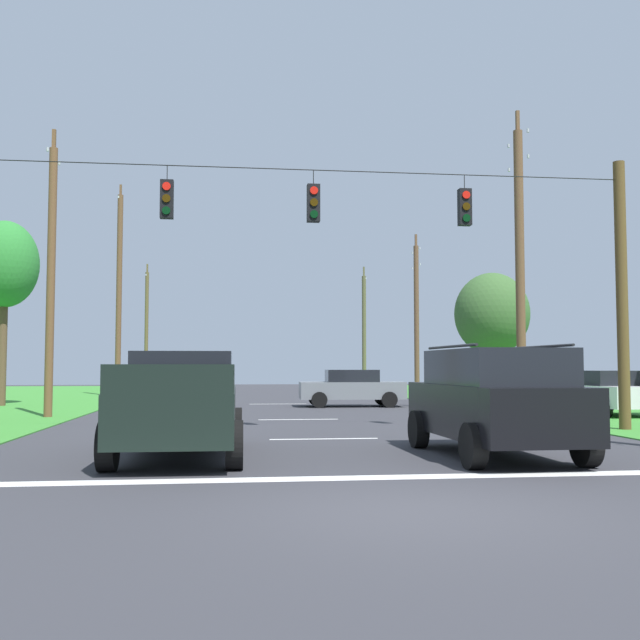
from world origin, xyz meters
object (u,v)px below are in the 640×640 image
(distant_car_crossing_white, at_px, (606,392))
(utility_pole_far_left, at_px, (51,276))
(utility_pole_distant_left, at_px, (146,328))
(overhead_signal_span, at_px, (321,277))
(suv_black, at_px, (494,399))
(tree_roadside_far_right, at_px, (5,266))
(distant_car_oncoming, at_px, (352,387))
(utility_pole_distant_right, at_px, (119,293))
(utility_pole_near_left, at_px, (364,330))
(tree_roadside_left, at_px, (492,314))
(utility_pole_mid_right, at_px, (520,264))
(utility_pole_far_right, at_px, (417,315))
(pickup_truck, at_px, (181,404))

(distant_car_crossing_white, bearing_deg, utility_pole_far_left, 176.83)
(utility_pole_distant_left, bearing_deg, overhead_signal_span, -77.62)
(suv_black, height_order, tree_roadside_far_right, tree_roadside_far_right)
(distant_car_oncoming, distance_m, utility_pole_distant_right, 16.06)
(utility_pole_near_left, relative_size, utility_pole_far_left, 0.99)
(utility_pole_distant_left, distance_m, tree_roadside_far_right, 24.12)
(utility_pole_near_left, xyz_separation_m, utility_pole_distant_left, (-16.42, -0.27, 0.03))
(utility_pole_distant_right, bearing_deg, tree_roadside_left, -18.41)
(utility_pole_mid_right, bearing_deg, utility_pole_distant_left, 117.47)
(distant_car_oncoming, bearing_deg, overhead_signal_span, -102.95)
(utility_pole_far_left, distance_m, tree_roadside_far_right, 8.26)
(suv_black, xyz_separation_m, utility_pole_far_left, (-10.68, 11.77, 3.56))
(utility_pole_mid_right, bearing_deg, utility_pole_near_left, 89.68)
(tree_roadside_left, bearing_deg, distant_car_crossing_white, -89.93)
(distant_car_oncoming, distance_m, utility_pole_far_right, 12.82)
(utility_pole_mid_right, xyz_separation_m, utility_pole_near_left, (0.18, 31.51, -0.82))
(utility_pole_far_left, bearing_deg, pickup_truck, -65.94)
(tree_roadside_left, bearing_deg, overhead_signal_span, -122.25)
(pickup_truck, relative_size, utility_pole_distant_left, 0.59)
(pickup_truck, height_order, distant_car_oncoming, pickup_truck)
(distant_car_crossing_white, xyz_separation_m, utility_pole_far_left, (-18.56, 1.03, 3.83))
(distant_car_oncoming, xyz_separation_m, utility_pole_mid_right, (5.12, -5.48, 4.50))
(utility_pole_near_left, height_order, tree_roadside_far_right, utility_pole_near_left)
(pickup_truck, xyz_separation_m, utility_pole_far_right, (11.52, 27.36, 3.61))
(overhead_signal_span, xyz_separation_m, suv_black, (2.61, -5.04, -2.85))
(utility_pole_mid_right, height_order, tree_roadside_far_right, utility_pole_mid_right)
(utility_pole_near_left, height_order, utility_pole_distant_left, utility_pole_near_left)
(utility_pole_far_left, xyz_separation_m, utility_pole_distant_left, (-0.25, 31.19, -0.12))
(distant_car_crossing_white, height_order, utility_pole_mid_right, utility_pole_mid_right)
(suv_black, xyz_separation_m, utility_pole_distant_right, (-10.80, 27.87, 4.58))
(utility_pole_far_right, distance_m, utility_pole_distant_left, 22.33)
(distant_car_oncoming, bearing_deg, pickup_truck, -109.90)
(utility_pole_mid_right, relative_size, utility_pole_distant_right, 0.93)
(utility_pole_far_left, xyz_separation_m, tree_roadside_far_right, (-3.57, 7.34, 1.25))
(suv_black, relative_size, distant_car_crossing_white, 1.10)
(utility_pole_far_right, height_order, utility_pole_distant_right, utility_pole_distant_right)
(utility_pole_near_left, xyz_separation_m, tree_roadside_left, (2.38, -21.58, -0.26))
(utility_pole_near_left, bearing_deg, distant_car_crossing_white, -85.78)
(tree_roadside_far_right, bearing_deg, distant_car_oncoming, -7.49)
(distant_car_oncoming, height_order, tree_roadside_left, tree_roadside_left)
(tree_roadside_left, bearing_deg, utility_pole_far_left, -151.97)
(distant_car_crossing_white, relative_size, tree_roadside_left, 0.70)
(suv_black, relative_size, utility_pole_distant_right, 0.42)
(distant_car_oncoming, height_order, utility_pole_distant_right, utility_pole_distant_right)
(utility_pole_mid_right, distance_m, utility_pole_distant_left, 35.21)
(overhead_signal_span, distance_m, distant_car_oncoming, 12.87)
(utility_pole_mid_right, bearing_deg, utility_pole_far_right, 88.43)
(utility_pole_distant_left, bearing_deg, distant_car_oncoming, -66.65)
(utility_pole_mid_right, xyz_separation_m, utility_pole_distant_left, (-16.24, 31.23, -0.79))
(distant_car_crossing_white, height_order, tree_roadside_left, tree_roadside_left)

